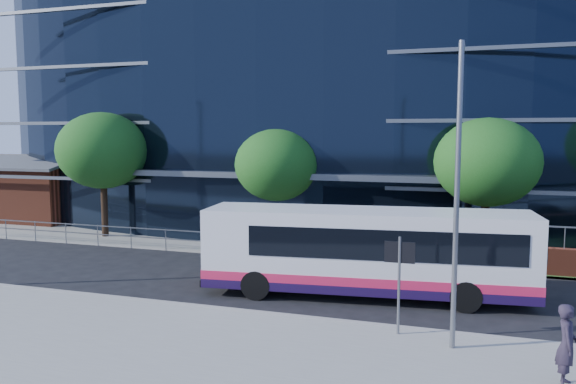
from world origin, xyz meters
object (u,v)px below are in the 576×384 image
(city_bus, at_px, (369,251))
(pedestrian, at_px, (567,345))
(tree_far_a, at_px, (103,151))
(tree_far_b, at_px, (277,165))
(tree_far_c, at_px, (487,163))
(street_sign, at_px, (399,265))
(streetlight_east, at_px, (457,187))
(brick_pavilion, at_px, (33,190))

(city_bus, bearing_deg, pedestrian, -53.98)
(tree_far_a, bearing_deg, city_bus, -22.80)
(tree_far_b, bearing_deg, tree_far_c, -2.86)
(street_sign, bearing_deg, streetlight_east, -21.36)
(city_bus, bearing_deg, brick_pavilion, 149.23)
(tree_far_b, bearing_deg, tree_far_a, -177.14)
(tree_far_c, xyz_separation_m, pedestrian, (1.50, -12.73, -3.45))
(streetlight_east, distance_m, pedestrian, 4.46)
(tree_far_a, height_order, tree_far_c, tree_far_a)
(tree_far_b, xyz_separation_m, tree_far_c, (10.00, -0.50, 0.33))
(street_sign, xyz_separation_m, pedestrian, (4.00, -2.14, -1.06))
(tree_far_a, height_order, tree_far_b, tree_far_a)
(city_bus, bearing_deg, tree_far_b, 122.99)
(pedestrian, bearing_deg, brick_pavilion, 64.60)
(street_sign, xyz_separation_m, tree_far_a, (-17.50, 10.59, 2.71))
(brick_pavilion, xyz_separation_m, tree_far_b, (19.00, -4.00, 2.27))
(tree_far_a, xyz_separation_m, tree_far_c, (20.00, 0.00, -0.33))
(street_sign, distance_m, pedestrian, 4.66)
(streetlight_east, relative_size, pedestrian, 4.26)
(tree_far_a, height_order, streetlight_east, streetlight_east)
(tree_far_b, bearing_deg, street_sign, -55.92)
(street_sign, xyz_separation_m, tree_far_c, (2.50, 10.59, 2.39))
(brick_pavilion, bearing_deg, tree_far_c, -8.82)
(streetlight_east, height_order, city_bus, streetlight_east)
(street_sign, distance_m, tree_far_a, 20.63)
(tree_far_c, xyz_separation_m, streetlight_east, (-1.00, -11.17, -0.10))
(tree_far_b, relative_size, tree_far_c, 0.93)
(street_sign, height_order, pedestrian, street_sign)
(tree_far_c, height_order, streetlight_east, streetlight_east)
(tree_far_b, distance_m, city_bus, 9.70)
(brick_pavilion, relative_size, street_sign, 3.07)
(streetlight_east, bearing_deg, city_bus, 124.26)
(streetlight_east, bearing_deg, tree_far_b, 127.63)
(tree_far_b, distance_m, tree_far_c, 10.02)
(brick_pavilion, relative_size, city_bus, 0.73)
(pedestrian, bearing_deg, city_bus, 46.67)
(city_bus, bearing_deg, tree_far_c, 52.36)
(street_sign, xyz_separation_m, tree_far_b, (-7.50, 11.09, 2.06))
(city_bus, relative_size, pedestrian, 6.25)
(brick_pavilion, height_order, tree_far_c, tree_far_c)
(street_sign, height_order, tree_far_b, tree_far_b)
(tree_far_c, relative_size, city_bus, 0.55)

